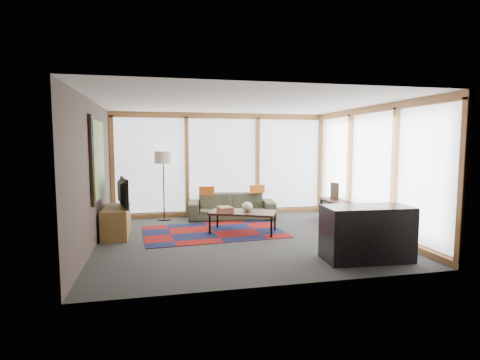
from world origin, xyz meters
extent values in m
plane|color=#30302E|center=(0.00, 0.00, 0.00)|extent=(5.50, 5.50, 0.00)
cube|color=#40352D|center=(-2.75, 0.00, 1.30)|extent=(0.04, 5.00, 2.60)
cube|color=#40352D|center=(0.00, -2.50, 1.30)|extent=(5.50, 0.04, 2.60)
cube|color=silver|center=(0.00, 0.00, 2.60)|extent=(5.50, 5.00, 0.04)
cube|color=white|center=(0.00, 2.47, 1.30)|extent=(5.30, 0.02, 2.35)
cube|color=white|center=(2.72, 0.00, 1.30)|extent=(0.02, 4.80, 2.35)
cube|color=black|center=(-2.71, 0.30, 1.55)|extent=(0.05, 1.35, 1.55)
cube|color=#B8B00D|center=(-2.69, 0.30, 1.55)|extent=(0.02, 1.20, 1.40)
cube|color=maroon|center=(-0.52, 0.60, 0.01)|extent=(2.96, 2.02, 0.01)
imported|color=#303424|center=(0.12, 1.91, 0.31)|extent=(2.18, 1.08, 0.61)
cube|color=#CC5E1A|center=(-0.49, 1.87, 0.71)|extent=(0.38, 0.17, 0.20)
cube|color=#CC5E1A|center=(0.78, 1.93, 0.71)|extent=(0.38, 0.17, 0.20)
cube|color=brown|center=(-0.31, 0.42, 0.50)|extent=(0.31, 0.37, 0.11)
ellipsoid|color=beige|center=(0.16, 0.44, 0.54)|extent=(0.25, 0.25, 0.19)
ellipsoid|color=black|center=(2.48, -0.11, 0.57)|extent=(0.24, 0.24, 0.10)
ellipsoid|color=black|center=(2.38, 0.26, 0.56)|extent=(0.16, 0.16, 0.07)
cube|color=black|center=(2.49, 1.17, 0.71)|extent=(0.08, 0.30, 0.39)
cube|color=brown|center=(-2.46, 0.70, 0.29)|extent=(0.48, 1.16, 0.58)
imported|color=black|center=(-2.40, 0.70, 0.87)|extent=(0.32, 1.03, 0.59)
cube|color=black|center=(1.57, -1.77, 0.43)|extent=(1.40, 0.72, 0.86)
camera|label=1|loc=(-1.64, -6.99, 1.85)|focal=28.00mm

